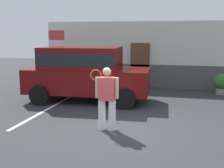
{
  "coord_description": "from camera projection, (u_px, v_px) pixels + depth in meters",
  "views": [
    {
      "loc": [
        1.53,
        -7.2,
        2.56
      ],
      "look_at": [
        -0.58,
        1.2,
        1.05
      ],
      "focal_mm": 46.86,
      "sensor_mm": 36.0,
      "label": 1
    }
  ],
  "objects": [
    {
      "name": "parking_stripe_0",
      "position": [
        46.0,
        110.0,
        9.83
      ],
      "size": [
        0.12,
        4.4,
        0.01
      ],
      "primitive_type": "cube",
      "color": "silver",
      "rests_on": "ground_plane"
    },
    {
      "name": "house_frontage",
      "position": [
        152.0,
        56.0,
        13.94
      ],
      "size": [
        10.58,
        0.4,
        3.11
      ],
      "color": "silver",
      "rests_on": "ground_plane"
    },
    {
      "name": "ground_plane",
      "position": [
        122.0,
        132.0,
        7.69
      ],
      "size": [
        40.0,
        40.0,
        0.0
      ],
      "primitive_type": "plane",
      "color": "#2D2D33"
    },
    {
      "name": "parked_suv",
      "position": [
        85.0,
        71.0,
        11.03
      ],
      "size": [
        4.71,
        2.4,
        2.05
      ],
      "rotation": [
        0.0,
        0.0,
        0.06
      ],
      "color": "#590C0C",
      "rests_on": "ground_plane"
    },
    {
      "name": "potted_plant_by_porch",
      "position": [
        222.0,
        83.0,
        12.32
      ],
      "size": [
        0.67,
        0.67,
        0.89
      ],
      "color": "gray",
      "rests_on": "ground_plane"
    },
    {
      "name": "tennis_player_man",
      "position": [
        107.0,
        98.0,
        7.72
      ],
      "size": [
        0.76,
        0.29,
        1.68
      ],
      "rotation": [
        0.0,
        0.0,
        3.21
      ],
      "color": "white",
      "rests_on": "ground_plane"
    },
    {
      "name": "flag_pole",
      "position": [
        53.0,
        47.0,
        13.84
      ],
      "size": [
        0.8,
        0.09,
        2.74
      ],
      "color": "silver",
      "rests_on": "ground_plane"
    }
  ]
}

